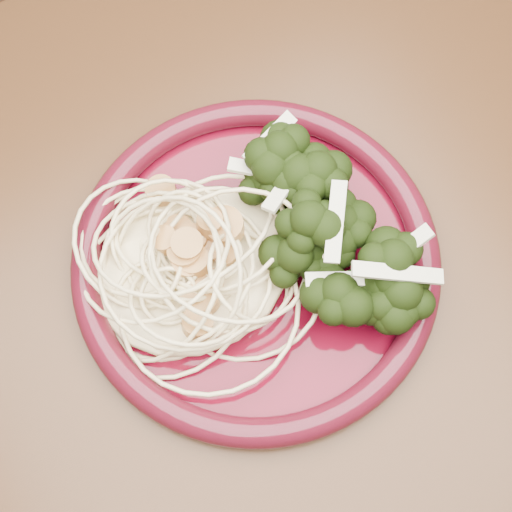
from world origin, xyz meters
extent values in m
plane|color=brown|center=(0.00, 0.00, 0.00)|extent=(3.50, 3.50, 0.00)
cube|color=#472814|center=(0.00, 0.00, 0.73)|extent=(1.20, 0.80, 0.04)
cylinder|color=#472814|center=(0.55, 0.35, 0.35)|extent=(0.06, 0.06, 0.71)
cylinder|color=#500614|center=(0.07, 0.05, 0.75)|extent=(0.37, 0.37, 0.01)
torus|color=#500F1B|center=(0.07, 0.05, 0.76)|extent=(0.38, 0.38, 0.02)
ellipsoid|color=beige|center=(0.02, 0.07, 0.77)|extent=(0.20, 0.19, 0.04)
ellipsoid|color=black|center=(0.12, 0.03, 0.79)|extent=(0.17, 0.20, 0.06)
camera|label=1|loc=(-0.04, -0.12, 1.29)|focal=50.00mm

